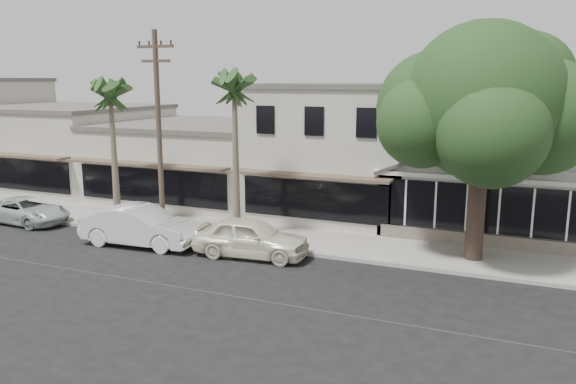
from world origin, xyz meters
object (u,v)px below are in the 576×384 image
at_px(car_2, 26,211).
at_px(shade_tree, 482,106).
at_px(car_1, 141,226).
at_px(utility_pole, 159,130).
at_px(car_0, 251,237).

relative_size(car_2, shade_tree, 0.50).
height_order(car_2, shade_tree, shade_tree).
height_order(car_1, shade_tree, shade_tree).
height_order(car_1, car_2, car_1).
height_order(utility_pole, car_1, utility_pole).
bearing_deg(car_2, shade_tree, -80.58).
relative_size(utility_pole, car_1, 1.75).
relative_size(car_0, car_1, 0.90).
bearing_deg(car_1, utility_pole, -3.00).
relative_size(utility_pole, car_2, 1.98).
bearing_deg(car_1, shade_tree, -79.14).
relative_size(utility_pole, shade_tree, 0.99).
height_order(car_0, car_2, car_0).
bearing_deg(utility_pole, car_0, -13.49).
distance_m(car_0, car_2, 12.54).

